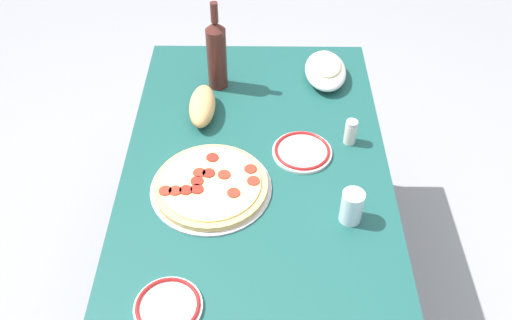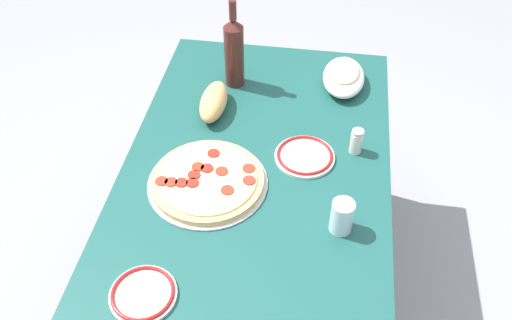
% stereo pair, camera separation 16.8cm
% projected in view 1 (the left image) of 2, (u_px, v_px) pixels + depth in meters
% --- Properties ---
extents(ground_plane, '(8.00, 8.00, 0.00)m').
position_uv_depth(ground_plane, '(256.00, 291.00, 2.21)').
color(ground_plane, gray).
rests_on(ground_plane, ground).
extents(dining_table, '(1.36, 0.83, 0.71)m').
position_uv_depth(dining_table, '(256.00, 192.00, 1.79)').
color(dining_table, '#194C47').
rests_on(dining_table, ground).
extents(pepperoni_pizza, '(0.36, 0.36, 0.03)m').
position_uv_depth(pepperoni_pizza, '(211.00, 185.00, 1.63)').
color(pepperoni_pizza, '#B7B7BC').
rests_on(pepperoni_pizza, dining_table).
extents(baked_pasta_dish, '(0.24, 0.15, 0.08)m').
position_uv_depth(baked_pasta_dish, '(326.00, 69.00, 2.00)').
color(baked_pasta_dish, white).
rests_on(baked_pasta_dish, dining_table).
extents(wine_bottle, '(0.07, 0.07, 0.33)m').
position_uv_depth(wine_bottle, '(217.00, 54.00, 1.91)').
color(wine_bottle, '#471E19').
rests_on(wine_bottle, dining_table).
extents(water_glass, '(0.06, 0.06, 0.10)m').
position_uv_depth(water_glass, '(352.00, 207.00, 1.52)').
color(water_glass, silver).
rests_on(water_glass, dining_table).
extents(side_plate_near, '(0.17, 0.17, 0.02)m').
position_uv_depth(side_plate_near, '(168.00, 306.00, 1.35)').
color(side_plate_near, white).
rests_on(side_plate_near, dining_table).
extents(side_plate_far, '(0.19, 0.19, 0.02)m').
position_uv_depth(side_plate_far, '(302.00, 151.00, 1.74)').
color(side_plate_far, white).
rests_on(side_plate_far, dining_table).
extents(bread_loaf, '(0.21, 0.09, 0.08)m').
position_uv_depth(bread_loaf, '(202.00, 106.00, 1.85)').
color(bread_loaf, tan).
rests_on(bread_loaf, dining_table).
extents(spice_shaker, '(0.04, 0.04, 0.09)m').
position_uv_depth(spice_shaker, '(351.00, 132.00, 1.76)').
color(spice_shaker, silver).
rests_on(spice_shaker, dining_table).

